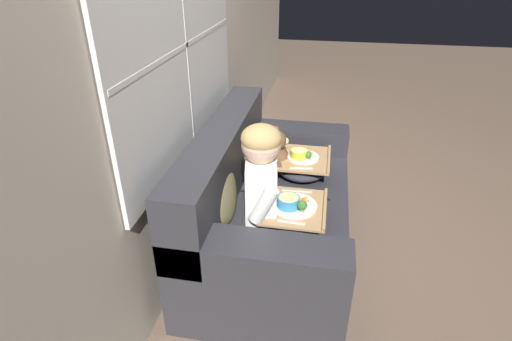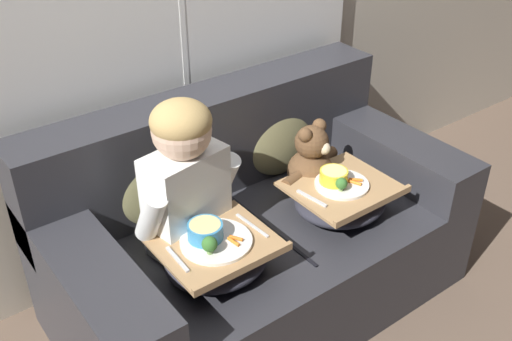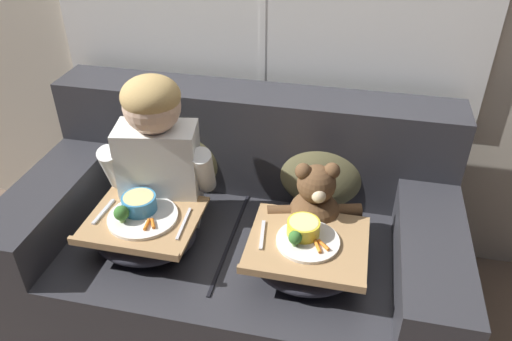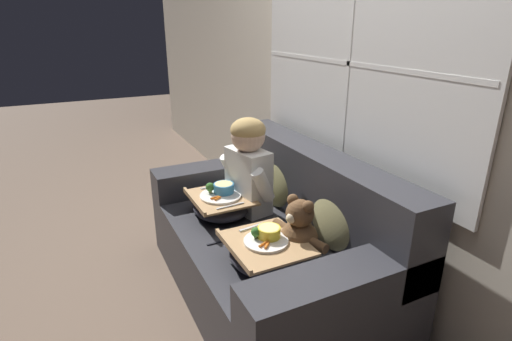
{
  "view_description": "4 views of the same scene",
  "coord_description": "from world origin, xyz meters",
  "px_view_note": "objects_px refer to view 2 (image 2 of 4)",
  "views": [
    {
      "loc": [
        -2.08,
        -0.26,
        1.74
      ],
      "look_at": [
        0.01,
        0.13,
        0.56
      ],
      "focal_mm": 28.0,
      "sensor_mm": 36.0,
      "label": 1
    },
    {
      "loc": [
        -1.13,
        -1.49,
        1.81
      ],
      "look_at": [
        0.03,
        0.07,
        0.59
      ],
      "focal_mm": 42.0,
      "sensor_mm": 36.0,
      "label": 2
    },
    {
      "loc": [
        0.39,
        -1.39,
        1.64
      ],
      "look_at": [
        0.08,
        0.03,
        0.68
      ],
      "focal_mm": 35.0,
      "sensor_mm": 36.0,
      "label": 3
    },
    {
      "loc": [
        1.74,
        -0.91,
        1.51
      ],
      "look_at": [
        -0.12,
        0.01,
        0.73
      ],
      "focal_mm": 28.0,
      "sensor_mm": 36.0,
      "label": 4
    }
  ],
  "objects_px": {
    "teddy_bear": "(311,164)",
    "lap_tray_child": "(216,255)",
    "throw_pillow_behind_child": "(157,178)",
    "couch": "(250,233)",
    "child_figure": "(185,171)",
    "lap_tray_teddy": "(340,197)",
    "throw_pillow_behind_teddy": "(278,133)"
  },
  "relations": [
    {
      "from": "couch",
      "to": "lap_tray_child",
      "type": "relative_size",
      "value": 4.15
    },
    {
      "from": "lap_tray_child",
      "to": "throw_pillow_behind_teddy",
      "type": "bearing_deg",
      "value": 34.18
    },
    {
      "from": "couch",
      "to": "throw_pillow_behind_child",
      "type": "height_order",
      "value": "couch"
    },
    {
      "from": "teddy_bear",
      "to": "lap_tray_teddy",
      "type": "xyz_separation_m",
      "value": [
        -0.0,
        -0.18,
        -0.07
      ]
    },
    {
      "from": "lap_tray_teddy",
      "to": "throw_pillow_behind_child",
      "type": "bearing_deg",
      "value": 145.67
    },
    {
      "from": "couch",
      "to": "teddy_bear",
      "type": "relative_size",
      "value": 4.69
    },
    {
      "from": "throw_pillow_behind_child",
      "to": "lap_tray_child",
      "type": "xyz_separation_m",
      "value": [
        -0.0,
        -0.4,
        -0.11
      ]
    },
    {
      "from": "lap_tray_teddy",
      "to": "lap_tray_child",
      "type": "bearing_deg",
      "value": 179.96
    },
    {
      "from": "throw_pillow_behind_child",
      "to": "lap_tray_teddy",
      "type": "xyz_separation_m",
      "value": [
        0.58,
        -0.4,
        -0.11
      ]
    },
    {
      "from": "teddy_bear",
      "to": "lap_tray_child",
      "type": "bearing_deg",
      "value": -163.04
    },
    {
      "from": "throw_pillow_behind_teddy",
      "to": "lap_tray_teddy",
      "type": "relative_size",
      "value": 0.97
    },
    {
      "from": "couch",
      "to": "throw_pillow_behind_teddy",
      "type": "distance_m",
      "value": 0.45
    },
    {
      "from": "child_figure",
      "to": "lap_tray_teddy",
      "type": "xyz_separation_m",
      "value": [
        0.58,
        -0.18,
        -0.25
      ]
    },
    {
      "from": "throw_pillow_behind_child",
      "to": "lap_tray_teddy",
      "type": "relative_size",
      "value": 1.01
    },
    {
      "from": "throw_pillow_behind_teddy",
      "to": "child_figure",
      "type": "distance_m",
      "value": 0.64
    },
    {
      "from": "throw_pillow_behind_child",
      "to": "teddy_bear",
      "type": "bearing_deg",
      "value": -20.49
    },
    {
      "from": "couch",
      "to": "lap_tray_child",
      "type": "xyz_separation_m",
      "value": [
        -0.29,
        -0.2,
        0.17
      ]
    },
    {
      "from": "couch",
      "to": "child_figure",
      "type": "distance_m",
      "value": 0.51
    },
    {
      "from": "lap_tray_child",
      "to": "lap_tray_teddy",
      "type": "distance_m",
      "value": 0.58
    },
    {
      "from": "throw_pillow_behind_child",
      "to": "teddy_bear",
      "type": "xyz_separation_m",
      "value": [
        0.58,
        -0.22,
        -0.05
      ]
    },
    {
      "from": "throw_pillow_behind_teddy",
      "to": "child_figure",
      "type": "xyz_separation_m",
      "value": [
        -0.58,
        -0.22,
        0.14
      ]
    },
    {
      "from": "child_figure",
      "to": "lap_tray_teddy",
      "type": "distance_m",
      "value": 0.66
    },
    {
      "from": "throw_pillow_behind_teddy",
      "to": "couch",
      "type": "bearing_deg",
      "value": -146.32
    },
    {
      "from": "lap_tray_child",
      "to": "lap_tray_teddy",
      "type": "relative_size",
      "value": 0.98
    },
    {
      "from": "teddy_bear",
      "to": "lap_tray_child",
      "type": "relative_size",
      "value": 0.88
    },
    {
      "from": "teddy_bear",
      "to": "couch",
      "type": "bearing_deg",
      "value": 175.3
    },
    {
      "from": "teddy_bear",
      "to": "lap_tray_child",
      "type": "distance_m",
      "value": 0.62
    },
    {
      "from": "throw_pillow_behind_teddy",
      "to": "lap_tray_teddy",
      "type": "xyz_separation_m",
      "value": [
        -0.0,
        -0.4,
        -0.11
      ]
    },
    {
      "from": "child_figure",
      "to": "lap_tray_child",
      "type": "relative_size",
      "value": 1.5
    },
    {
      "from": "child_figure",
      "to": "lap_tray_child",
      "type": "xyz_separation_m",
      "value": [
        -0.0,
        -0.18,
        -0.25
      ]
    },
    {
      "from": "child_figure",
      "to": "teddy_bear",
      "type": "bearing_deg",
      "value": -0.32
    },
    {
      "from": "throw_pillow_behind_teddy",
      "to": "lap_tray_teddy",
      "type": "height_order",
      "value": "throw_pillow_behind_teddy"
    }
  ]
}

